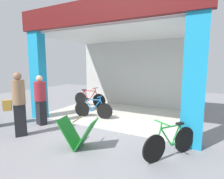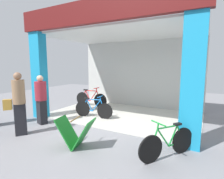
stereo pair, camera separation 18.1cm
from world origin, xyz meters
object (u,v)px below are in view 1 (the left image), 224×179
at_px(bicycle_inside_0, 93,109).
at_px(pedestrian_2, 40,99).
at_px(bicycle_parked_0, 170,142).
at_px(bicycle_inside_1, 90,99).
at_px(sandwich_board_sign, 78,133).
at_px(pedestrian_1, 19,104).

relative_size(bicycle_inside_0, pedestrian_2, 0.93).
distance_m(bicycle_inside_0, bicycle_parked_0, 3.51).
bearing_deg(bicycle_inside_0, bicycle_inside_1, 128.21).
distance_m(bicycle_inside_1, bicycle_parked_0, 5.29).
distance_m(bicycle_parked_0, sandwich_board_sign, 2.15).
relative_size(pedestrian_1, pedestrian_2, 1.08).
distance_m(bicycle_inside_1, sandwich_board_sign, 4.30).
bearing_deg(pedestrian_2, bicycle_inside_0, 49.94).
height_order(bicycle_inside_0, sandwich_board_sign, bicycle_inside_0).
relative_size(bicycle_inside_0, bicycle_parked_0, 1.20).
height_order(bicycle_inside_1, pedestrian_2, pedestrian_2).
relative_size(sandwich_board_sign, pedestrian_2, 0.59).
bearing_deg(pedestrian_1, bicycle_inside_1, 93.77).
relative_size(bicycle_inside_0, sandwich_board_sign, 1.58).
xyz_separation_m(bicycle_inside_1, pedestrian_2, (-0.01, -2.88, 0.50)).
distance_m(bicycle_parked_0, pedestrian_2, 4.31).
bearing_deg(bicycle_inside_0, pedestrian_2, -130.06).
height_order(bicycle_inside_0, pedestrian_2, pedestrian_2).
bearing_deg(bicycle_parked_0, bicycle_inside_0, 151.88).
bearing_deg(bicycle_inside_1, bicycle_parked_0, -36.35).
bearing_deg(bicycle_inside_0, pedestrian_1, -111.06).
bearing_deg(sandwich_board_sign, pedestrian_2, 159.37).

